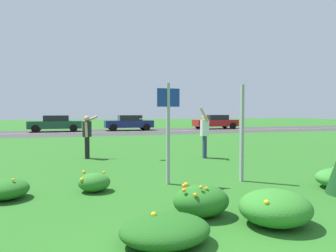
{
  "coord_description": "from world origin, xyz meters",
  "views": [
    {
      "loc": [
        -1.52,
        -1.8,
        1.76
      ],
      "look_at": [
        1.9,
        9.36,
        1.23
      ],
      "focal_mm": 33.02,
      "sensor_mm": 36.0,
      "label": 1
    }
  ],
  "objects_px": {
    "sign_post_by_roadside": "(242,133)",
    "car_red_leftmost": "(215,122)",
    "car_dark_green_center_right": "(56,123)",
    "frisbee_white": "(143,119)",
    "person_catcher_white_shirt": "(205,132)",
    "person_thrower_dark_shirt": "(87,133)",
    "sign_post_near_path": "(168,123)",
    "car_navy_center_left": "(129,123)"
  },
  "relations": [
    {
      "from": "frisbee_white",
      "to": "car_navy_center_left",
      "type": "height_order",
      "value": "frisbee_white"
    },
    {
      "from": "sign_post_by_roadside",
      "to": "car_navy_center_left",
      "type": "xyz_separation_m",
      "value": [
        0.96,
        22.24,
        -0.49
      ]
    },
    {
      "from": "sign_post_near_path",
      "to": "car_dark_green_center_right",
      "type": "bearing_deg",
      "value": 99.64
    },
    {
      "from": "car_navy_center_left",
      "to": "person_thrower_dark_shirt",
      "type": "bearing_deg",
      "value": -104.89
    },
    {
      "from": "car_navy_center_left",
      "to": "car_dark_green_center_right",
      "type": "distance_m",
      "value": 6.58
    },
    {
      "from": "person_thrower_dark_shirt",
      "to": "car_dark_green_center_right",
      "type": "relative_size",
      "value": 0.36
    },
    {
      "from": "car_red_leftmost",
      "to": "car_navy_center_left",
      "type": "bearing_deg",
      "value": 180.0
    },
    {
      "from": "person_thrower_dark_shirt",
      "to": "frisbee_white",
      "type": "relative_size",
      "value": 6.63
    },
    {
      "from": "sign_post_by_roadside",
      "to": "car_red_leftmost",
      "type": "distance_m",
      "value": 24.39
    },
    {
      "from": "sign_post_by_roadside",
      "to": "person_thrower_dark_shirt",
      "type": "bearing_deg",
      "value": 125.2
    },
    {
      "from": "person_catcher_white_shirt",
      "to": "car_dark_green_center_right",
      "type": "bearing_deg",
      "value": 109.08
    },
    {
      "from": "car_red_leftmost",
      "to": "frisbee_white",
      "type": "bearing_deg",
      "value": -122.98
    },
    {
      "from": "sign_post_by_roadside",
      "to": "car_red_leftmost",
      "type": "xyz_separation_m",
      "value": [
        10.0,
        22.24,
        -0.49
      ]
    },
    {
      "from": "person_catcher_white_shirt",
      "to": "car_red_leftmost",
      "type": "height_order",
      "value": "person_catcher_white_shirt"
    },
    {
      "from": "person_thrower_dark_shirt",
      "to": "car_red_leftmost",
      "type": "height_order",
      "value": "person_thrower_dark_shirt"
    },
    {
      "from": "person_catcher_white_shirt",
      "to": "car_dark_green_center_right",
      "type": "xyz_separation_m",
      "value": [
        -6.33,
        18.31,
        -0.26
      ]
    },
    {
      "from": "person_catcher_white_shirt",
      "to": "person_thrower_dark_shirt",
      "type": "bearing_deg",
      "value": 164.77
    },
    {
      "from": "person_catcher_white_shirt",
      "to": "frisbee_white",
      "type": "distance_m",
      "value": 2.41
    },
    {
      "from": "sign_post_near_path",
      "to": "car_navy_center_left",
      "type": "xyz_separation_m",
      "value": [
        2.85,
        22.01,
        -0.75
      ]
    },
    {
      "from": "car_navy_center_left",
      "to": "car_dark_green_center_right",
      "type": "relative_size",
      "value": 1.0
    },
    {
      "from": "sign_post_near_path",
      "to": "frisbee_white",
      "type": "height_order",
      "value": "sign_post_near_path"
    },
    {
      "from": "sign_post_by_roadside",
      "to": "person_catcher_white_shirt",
      "type": "height_order",
      "value": "sign_post_by_roadside"
    },
    {
      "from": "person_thrower_dark_shirt",
      "to": "car_navy_center_left",
      "type": "relative_size",
      "value": 0.36
    },
    {
      "from": "car_red_leftmost",
      "to": "car_dark_green_center_right",
      "type": "distance_m",
      "value": 15.63
    },
    {
      "from": "person_catcher_white_shirt",
      "to": "frisbee_white",
      "type": "xyz_separation_m",
      "value": [
        -2.32,
        0.41,
        0.5
      ]
    },
    {
      "from": "sign_post_by_roadside",
      "to": "person_thrower_dark_shirt",
      "type": "xyz_separation_m",
      "value": [
        -3.6,
        5.1,
        -0.26
      ]
    },
    {
      "from": "frisbee_white",
      "to": "car_red_leftmost",
      "type": "bearing_deg",
      "value": 57.02
    },
    {
      "from": "car_red_leftmost",
      "to": "car_dark_green_center_right",
      "type": "xyz_separation_m",
      "value": [
        -15.63,
        0.0,
        0.0
      ]
    },
    {
      "from": "sign_post_near_path",
      "to": "frisbee_white",
      "type": "relative_size",
      "value": 9.98
    },
    {
      "from": "sign_post_near_path",
      "to": "frisbee_white",
      "type": "distance_m",
      "value": 4.12
    },
    {
      "from": "sign_post_by_roadside",
      "to": "car_dark_green_center_right",
      "type": "bearing_deg",
      "value": 104.2
    },
    {
      "from": "sign_post_near_path",
      "to": "sign_post_by_roadside",
      "type": "xyz_separation_m",
      "value": [
        1.89,
        -0.23,
        -0.27
      ]
    },
    {
      "from": "person_catcher_white_shirt",
      "to": "car_navy_center_left",
      "type": "relative_size",
      "value": 0.43
    },
    {
      "from": "sign_post_near_path",
      "to": "sign_post_by_roadside",
      "type": "bearing_deg",
      "value": -6.86
    },
    {
      "from": "person_catcher_white_shirt",
      "to": "car_navy_center_left",
      "type": "bearing_deg",
      "value": 89.22
    },
    {
      "from": "sign_post_near_path",
      "to": "person_thrower_dark_shirt",
      "type": "xyz_separation_m",
      "value": [
        -1.71,
        4.87,
        -0.53
      ]
    },
    {
      "from": "sign_post_by_roadside",
      "to": "car_dark_green_center_right",
      "type": "relative_size",
      "value": 0.54
    },
    {
      "from": "car_navy_center_left",
      "to": "car_red_leftmost",
      "type": "bearing_deg",
      "value": 0.0
    },
    {
      "from": "sign_post_near_path",
      "to": "car_red_leftmost",
      "type": "xyz_separation_m",
      "value": [
        11.89,
        22.01,
        -0.75
      ]
    },
    {
      "from": "car_dark_green_center_right",
      "to": "frisbee_white",
      "type": "bearing_deg",
      "value": -77.36
    },
    {
      "from": "car_navy_center_left",
      "to": "car_dark_green_center_right",
      "type": "bearing_deg",
      "value": 180.0
    },
    {
      "from": "person_catcher_white_shirt",
      "to": "frisbee_white",
      "type": "height_order",
      "value": "person_catcher_white_shirt"
    }
  ]
}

